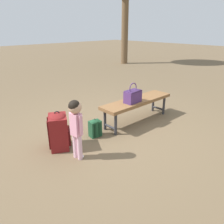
# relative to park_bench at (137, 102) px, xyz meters

# --- Properties ---
(ground_plane) EXTENTS (40.00, 40.00, 0.00)m
(ground_plane) POSITION_rel_park_bench_xyz_m (0.64, 0.03, -0.39)
(ground_plane) COLOR brown
(ground_plane) RESTS_ON ground
(park_bench) EXTENTS (1.61, 0.44, 0.45)m
(park_bench) POSITION_rel_park_bench_xyz_m (0.00, 0.00, 0.00)
(park_bench) COLOR brown
(park_bench) RESTS_ON ground
(handbag) EXTENTS (0.33, 0.19, 0.37)m
(handbag) POSITION_rel_park_bench_xyz_m (0.19, 0.04, 0.18)
(handbag) COLOR #4C2D66
(handbag) RESTS_ON park_bench
(child_standing) EXTENTS (0.18, 0.23, 0.87)m
(child_standing) POSITION_rel_park_bench_xyz_m (1.60, 0.26, 0.19)
(child_standing) COLOR #E5B2C6
(child_standing) RESTS_ON ground
(backpack_large) EXTENTS (0.41, 0.44, 0.60)m
(backpack_large) POSITION_rel_park_bench_xyz_m (1.62, -0.18, -0.09)
(backpack_large) COLOR maroon
(backpack_large) RESTS_ON ground
(backpack_small) EXTENTS (0.21, 0.19, 0.32)m
(backpack_small) POSITION_rel_park_bench_xyz_m (0.99, -0.08, -0.23)
(backpack_small) COLOR #1E4C2D
(backpack_small) RESTS_ON ground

